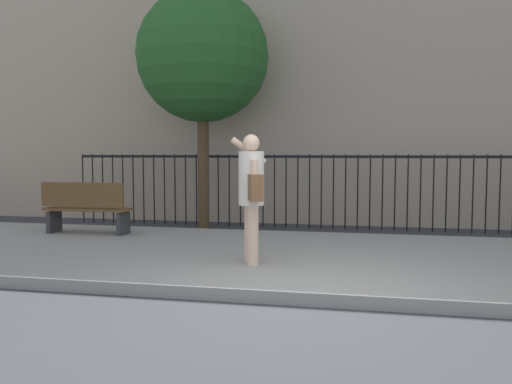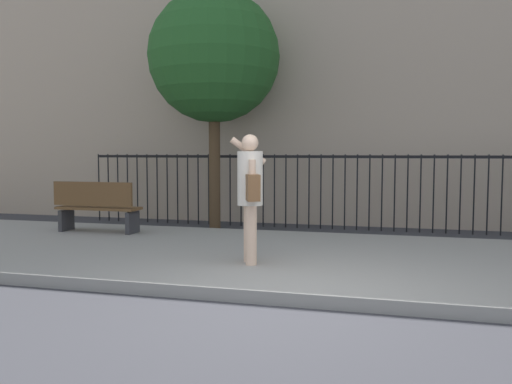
% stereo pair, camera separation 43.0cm
% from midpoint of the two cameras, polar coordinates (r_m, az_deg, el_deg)
% --- Properties ---
extents(ground_plane, '(60.00, 60.00, 0.00)m').
position_cam_midpoint_polar(ground_plane, '(5.81, 3.43, -12.17)').
color(ground_plane, '#333338').
extents(sidewalk, '(28.00, 4.40, 0.15)m').
position_cam_midpoint_polar(sidewalk, '(7.91, 5.82, -7.19)').
color(sidewalk, gray).
rests_on(sidewalk, ground).
extents(iron_fence, '(12.03, 0.04, 1.60)m').
position_cam_midpoint_polar(iron_fence, '(11.46, 7.84, 1.11)').
color(iron_fence, black).
rests_on(iron_fence, ground).
extents(pedestrian_on_phone, '(0.56, 0.72, 1.73)m').
position_cam_midpoint_polar(pedestrian_on_phone, '(7.09, -2.20, 0.33)').
color(pedestrian_on_phone, beige).
rests_on(pedestrian_on_phone, sidewalk).
extents(street_bench, '(1.60, 0.45, 0.95)m').
position_cam_midpoint_polar(street_bench, '(10.29, -18.87, -1.50)').
color(street_bench, brown).
rests_on(street_bench, sidewalk).
extents(street_tree_mid, '(2.78, 2.78, 5.06)m').
position_cam_midpoint_polar(street_tree_mid, '(11.64, -6.81, 14.15)').
color(street_tree_mid, '#4C3823').
rests_on(street_tree_mid, ground).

